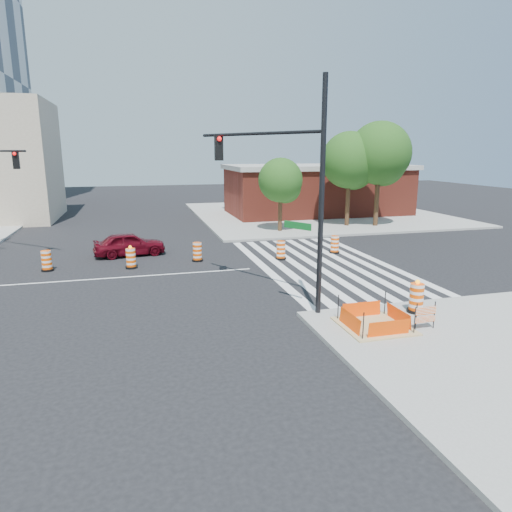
% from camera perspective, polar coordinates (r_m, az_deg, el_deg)
% --- Properties ---
extents(ground, '(120.00, 120.00, 0.00)m').
position_cam_1_polar(ground, '(22.56, -18.33, -2.70)').
color(ground, black).
rests_on(ground, ground).
extents(sidewalk_ne, '(22.00, 22.00, 0.15)m').
position_cam_1_polar(sidewalk_ne, '(43.40, 7.52, 5.26)').
color(sidewalk_ne, gray).
rests_on(sidewalk_ne, ground).
extents(crosswalk_east, '(6.75, 13.50, 0.01)m').
position_cam_1_polar(crosswalk_east, '(24.40, 8.23, -0.98)').
color(crosswalk_east, silver).
rests_on(crosswalk_east, ground).
extents(lane_centerline, '(14.00, 0.12, 0.01)m').
position_cam_1_polar(lane_centerline, '(22.56, -18.34, -2.68)').
color(lane_centerline, silver).
rests_on(lane_centerline, ground).
extents(excavation_pit, '(2.20, 2.20, 0.90)m').
position_cam_1_polar(excavation_pit, '(15.80, 14.56, -8.29)').
color(excavation_pit, tan).
rests_on(excavation_pit, ground).
extents(brick_storefront, '(16.50, 8.50, 4.60)m').
position_cam_1_polar(brick_storefront, '(43.16, 7.61, 8.21)').
color(brick_storefront, maroon).
rests_on(brick_storefront, ground).
extents(red_coupe, '(4.15, 2.16, 1.35)m').
position_cam_1_polar(red_coupe, '(26.94, -15.53, 1.46)').
color(red_coupe, '#510711').
rests_on(red_coupe, ground).
extents(signal_pole_se, '(3.34, 5.35, 8.17)m').
position_cam_1_polar(signal_pole_se, '(16.84, 3.48, 10.11)').
color(signal_pole_se, black).
rests_on(signal_pole_se, ground).
extents(pit_drum, '(0.62, 0.62, 1.22)m').
position_cam_1_polar(pit_drum, '(17.46, 19.41, -5.06)').
color(pit_drum, black).
rests_on(pit_drum, ground).
extents(barricade, '(0.78, 0.06, 0.92)m').
position_cam_1_polar(barricade, '(15.93, 20.42, -6.89)').
color(barricade, '#FB5205').
rests_on(barricade, ground).
extents(tree_north_c, '(3.21, 3.17, 5.39)m').
position_cam_1_polar(tree_north_c, '(33.08, 3.12, 9.12)').
color(tree_north_c, '#382314').
rests_on(tree_north_c, ground).
extents(tree_north_d, '(4.31, 4.31, 7.32)m').
position_cam_1_polar(tree_north_d, '(36.18, 11.64, 11.27)').
color(tree_north_d, '#382314').
rests_on(tree_north_d, ground).
extents(tree_north_e, '(4.74, 4.74, 8.06)m').
position_cam_1_polar(tree_north_e, '(36.57, 15.20, 11.88)').
color(tree_north_e, '#382314').
rests_on(tree_north_e, ground).
extents(median_drum_2, '(0.60, 0.60, 1.02)m').
position_cam_1_polar(median_drum_2, '(24.95, -24.69, -0.63)').
color(median_drum_2, black).
rests_on(median_drum_2, ground).
extents(median_drum_3, '(0.60, 0.60, 1.18)m').
position_cam_1_polar(median_drum_3, '(24.05, -15.36, -0.34)').
color(median_drum_3, black).
rests_on(median_drum_3, ground).
extents(median_drum_4, '(0.60, 0.60, 1.02)m').
position_cam_1_polar(median_drum_4, '(24.89, -7.34, 0.44)').
color(median_drum_4, black).
rests_on(median_drum_4, ground).
extents(median_drum_5, '(0.60, 0.60, 1.02)m').
position_cam_1_polar(median_drum_5, '(25.13, 3.13, 0.65)').
color(median_drum_5, black).
rests_on(median_drum_5, ground).
extents(median_drum_6, '(0.60, 0.60, 1.02)m').
position_cam_1_polar(median_drum_6, '(27.02, 9.81, 1.36)').
color(median_drum_6, black).
rests_on(median_drum_6, ground).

